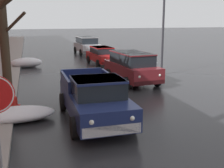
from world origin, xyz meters
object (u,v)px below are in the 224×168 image
at_px(pickup_truck_darkblue_approaching_near_lane, 94,98).
at_px(suv_maroon_parked_kerbside_close, 132,66).
at_px(fire_hydrant, 15,104).
at_px(street_lamp_post, 163,25).
at_px(suv_silver_parked_far_down_block, 87,45).
at_px(bare_tree_second_along_sidewalk, 6,27).
at_px(sedan_red_parked_kerbside_mid, 102,55).

distance_m(pickup_truck_darkblue_approaching_near_lane, suv_maroon_parked_kerbside_close, 6.78).
height_order(fire_hydrant, street_lamp_post, street_lamp_post).
bearing_deg(street_lamp_post, suv_silver_parked_far_down_block, 101.25).
xyz_separation_m(bare_tree_second_along_sidewalk, sedan_red_parked_kerbside_mid, (6.71, 10.42, -2.68)).
relative_size(pickup_truck_darkblue_approaching_near_lane, street_lamp_post, 0.86).
xyz_separation_m(bare_tree_second_along_sidewalk, fire_hydrant, (0.17, -0.94, -3.07)).
height_order(pickup_truck_darkblue_approaching_near_lane, street_lamp_post, street_lamp_post).
bearing_deg(suv_silver_parked_far_down_block, street_lamp_post, -78.75).
height_order(bare_tree_second_along_sidewalk, pickup_truck_darkblue_approaching_near_lane, bare_tree_second_along_sidewalk).
relative_size(bare_tree_second_along_sidewalk, fire_hydrant, 9.88).
xyz_separation_m(suv_silver_parked_far_down_block, street_lamp_post, (2.56, -12.88, 2.33)).
distance_m(sedan_red_parked_kerbside_mid, street_lamp_post, 6.81).
height_order(bare_tree_second_along_sidewalk, suv_maroon_parked_kerbside_close, bare_tree_second_along_sidewalk).
xyz_separation_m(bare_tree_second_along_sidewalk, street_lamp_post, (9.37, 4.71, -0.11)).
relative_size(bare_tree_second_along_sidewalk, suv_maroon_parked_kerbside_close, 1.54).
bearing_deg(bare_tree_second_along_sidewalk, sedan_red_parked_kerbside_mid, 57.23).
bearing_deg(fire_hydrant, suv_maroon_parked_kerbside_close, 31.52).
xyz_separation_m(bare_tree_second_along_sidewalk, suv_silver_parked_far_down_block, (6.81, 17.58, -2.44)).
distance_m(sedan_red_parked_kerbside_mid, suv_silver_parked_far_down_block, 7.16).
height_order(bare_tree_second_along_sidewalk, fire_hydrant, bare_tree_second_along_sidewalk).
height_order(suv_silver_parked_far_down_block, fire_hydrant, suv_silver_parked_far_down_block).
relative_size(fire_hydrant, street_lamp_post, 0.12).
distance_m(sedan_red_parked_kerbside_mid, fire_hydrant, 13.11).
bearing_deg(bare_tree_second_along_sidewalk, suv_maroon_parked_kerbside_close, 24.49).
bearing_deg(suv_maroon_parked_kerbside_close, suv_silver_parked_far_down_block, 89.26).
height_order(suv_maroon_parked_kerbside_close, sedan_red_parked_kerbside_mid, suv_maroon_parked_kerbside_close).
distance_m(bare_tree_second_along_sidewalk, suv_maroon_parked_kerbside_close, 7.67).
height_order(sedan_red_parked_kerbside_mid, suv_silver_parked_far_down_block, suv_silver_parked_far_down_block).
distance_m(pickup_truck_darkblue_approaching_near_lane, suv_silver_parked_far_down_block, 20.68).
bearing_deg(street_lamp_post, sedan_red_parked_kerbside_mid, 114.95).
relative_size(suv_maroon_parked_kerbside_close, fire_hydrant, 6.43).
relative_size(pickup_truck_darkblue_approaching_near_lane, suv_maroon_parked_kerbside_close, 1.12).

